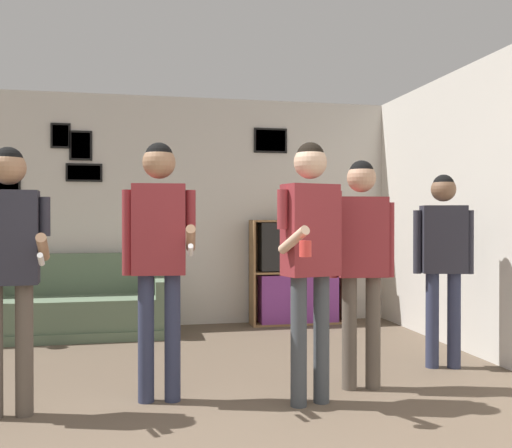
{
  "coord_description": "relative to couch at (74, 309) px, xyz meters",
  "views": [
    {
      "loc": [
        -0.33,
        -2.16,
        1.26
      ],
      "look_at": [
        0.58,
        2.31,
        1.22
      ],
      "focal_mm": 40.0,
      "sensor_mm": 36.0,
      "label": 1
    }
  ],
  "objects": [
    {
      "name": "bookshelf",
      "position": [
        2.56,
        0.2,
        0.33
      ],
      "size": [
        1.14,
        0.3,
        1.24
      ],
      "color": "olive",
      "rests_on": "ground_plane"
    },
    {
      "name": "person_spectator_near_bookshelf",
      "position": [
        2.3,
        -2.43,
        0.75
      ],
      "size": [
        0.5,
        0.23,
        1.69
      ],
      "color": "brown",
      "rests_on": "ground_plane"
    },
    {
      "name": "wall_right",
      "position": [
        3.74,
        -1.92,
        1.06
      ],
      "size": [
        0.06,
        7.02,
        2.7
      ],
      "color": "beige",
      "rests_on": "ground_plane"
    },
    {
      "name": "wall_back",
      "position": [
        1.03,
        0.42,
        1.07
      ],
      "size": [
        7.75,
        0.08,
        2.7
      ],
      "color": "beige",
      "rests_on": "ground_plane"
    },
    {
      "name": "person_watcher_holding_cup",
      "position": [
        1.83,
        -2.69,
        0.82
      ],
      "size": [
        0.49,
        0.52,
        1.78
      ],
      "color": "#3D4247",
      "rests_on": "ground_plane"
    },
    {
      "name": "person_player_foreground_center",
      "position": [
        0.83,
        -2.43,
        0.82
      ],
      "size": [
        0.5,
        0.49,
        1.78
      ],
      "color": "#2D334C",
      "rests_on": "ground_plane"
    },
    {
      "name": "drinking_cup",
      "position": [
        2.41,
        0.2,
        1.01
      ],
      "size": [
        0.08,
        0.08,
        0.1
      ],
      "color": "white",
      "rests_on": "bookshelf"
    },
    {
      "name": "person_player_foreground_left",
      "position": [
        -0.11,
        -2.55,
        0.77
      ],
      "size": [
        0.52,
        0.45,
        1.71
      ],
      "color": "brown",
      "rests_on": "ground_plane"
    },
    {
      "name": "couch",
      "position": [
        0.0,
        0.0,
        0.0
      ],
      "size": [
        1.96,
        0.8,
        0.87
      ],
      "color": "#5B7056",
      "rests_on": "ground_plane"
    },
    {
      "name": "person_spectator_far_right",
      "position": [
        3.21,
        -2.0,
        0.71
      ],
      "size": [
        0.48,
        0.29,
        1.63
      ],
      "color": "#2D334C",
      "rests_on": "ground_plane"
    }
  ]
}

